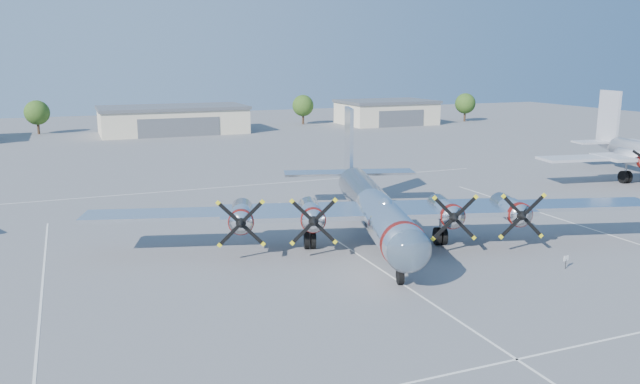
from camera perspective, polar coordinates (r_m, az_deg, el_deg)
name	(u,v)px	position (r m, az deg, el deg)	size (l,w,h in m)	color
ground	(338,241)	(50.84, 1.64, -4.53)	(260.00, 260.00, 0.00)	#5D5D5F
parking_lines	(347,247)	(49.31, 2.46, -5.06)	(60.00, 50.08, 0.01)	silver
hangar_center	(173,119)	(128.61, -13.29, 6.48)	(28.60, 14.60, 5.40)	beige
hangar_east	(386,112)	(143.98, 6.07, 7.29)	(20.60, 14.60, 5.40)	beige
tree_west	(37,113)	(135.09, -24.46, 6.62)	(4.80, 4.80, 6.64)	#382619
tree_east	(303,106)	(141.95, -1.57, 7.90)	(4.80, 4.80, 6.64)	#382619
tree_far_east	(465,104)	(152.68, 13.14, 7.88)	(4.80, 4.80, 6.64)	#382619
main_bomber_b29	(371,240)	(51.46, 4.70, -4.36)	(44.36, 30.34, 9.81)	white
info_placard	(566,260)	(47.46, 21.57, -5.77)	(0.50, 0.13, 0.95)	black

